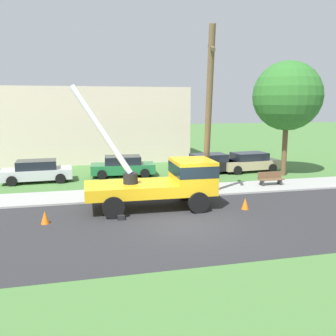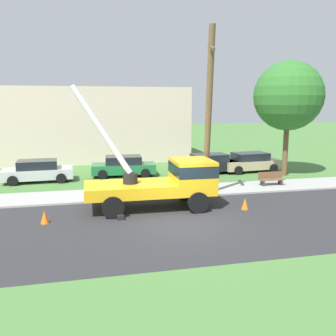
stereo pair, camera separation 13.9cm
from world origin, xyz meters
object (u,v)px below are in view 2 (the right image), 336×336
parked_sedan_green (124,166)px  roadside_tree_near (288,96)px  parked_sedan_black (209,164)px  leaning_utility_pole (208,114)px  traffic_cone_ahead (245,204)px  parked_sedan_tan (250,162)px  utility_truck (167,180)px  park_bench (271,179)px  parked_sedan_silver (38,171)px  traffic_cone_behind (45,217)px

parked_sedan_green → roadside_tree_near: roadside_tree_near is taller
parked_sedan_green → parked_sedan_black: bearing=-3.3°
leaning_utility_pole → traffic_cone_ahead: leaning_utility_pole is taller
leaning_utility_pole → parked_sedan_tan: (5.85, 7.20, -3.82)m
utility_truck → parked_sedan_tan: size_ratio=1.49×
parked_sedan_tan → park_bench: (-0.95, -5.00, -0.25)m
parked_sedan_silver → roadside_tree_near: bearing=-5.8°
parked_sedan_black → park_bench: parked_sedan_black is taller
utility_truck → leaning_utility_pole: 4.04m
parked_sedan_silver → parked_sedan_black: size_ratio=0.99×
leaning_utility_pole → park_bench: leaning_utility_pole is taller
traffic_cone_ahead → utility_truck: bearing=161.9°
leaning_utility_pole → traffic_cone_behind: 9.34m
utility_truck → traffic_cone_ahead: size_ratio=12.07×
parked_sedan_silver → parked_sedan_tan: 15.10m
parked_sedan_silver → parked_sedan_tan: (15.10, 0.27, 0.00)m
parked_sedan_silver → parked_sedan_green: (5.67, 0.65, 0.00)m
parked_sedan_green → park_bench: (8.49, -5.39, -0.25)m
parked_sedan_green → parked_sedan_tan: 9.44m
parked_sedan_green → parked_sedan_tan: size_ratio=0.99×
utility_truck → parked_sedan_silver: 10.41m
traffic_cone_ahead → roadside_tree_near: size_ratio=0.07×
traffic_cone_ahead → parked_sedan_black: (1.41, 9.28, 0.43)m
parked_sedan_tan → parked_sedan_silver: bearing=-179.0°
leaning_utility_pole → roadside_tree_near: bearing=34.6°
parked_sedan_black → traffic_cone_ahead: bearing=-98.7°
parked_sedan_green → parked_sedan_black: 6.24m
utility_truck → traffic_cone_behind: (-5.65, -1.24, -1.13)m
parked_sedan_green → park_bench: size_ratio=2.82×
parked_sedan_green → roadside_tree_near: (11.15, -2.35, 4.84)m
leaning_utility_pole → parked_sedan_black: bearing=69.9°
traffic_cone_ahead → roadside_tree_near: (6.34, 7.29, 5.27)m
parked_sedan_green → parked_sedan_black: (6.23, -0.36, 0.00)m
parked_sedan_silver → parked_sedan_green: same height
traffic_cone_behind → park_bench: (12.95, 4.30, 0.18)m
parked_sedan_black → leaning_utility_pole: bearing=-110.1°
parked_sedan_tan → parked_sedan_black: bearing=179.6°
traffic_cone_behind → roadside_tree_near: roadside_tree_near is taller
leaning_utility_pole → parked_sedan_black: 8.59m
leaning_utility_pole → parked_sedan_black: (2.65, 7.22, -3.82)m
leaning_utility_pole → park_bench: (4.90, 2.19, -4.07)m
leaning_utility_pole → parked_sedan_green: 9.22m
parked_sedan_green → roadside_tree_near: bearing=-11.9°
traffic_cone_behind → parked_sedan_tan: (13.89, 9.31, 0.43)m
traffic_cone_ahead → parked_sedan_tan: bearing=63.5°
utility_truck → parked_sedan_black: 9.56m
park_bench → roadside_tree_near: bearing=48.7°
parked_sedan_green → park_bench: parked_sedan_green is taller
parked_sedan_silver → parked_sedan_green: size_ratio=0.99×
leaning_utility_pole → roadside_tree_near: 9.26m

